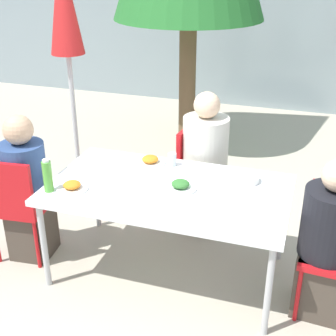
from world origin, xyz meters
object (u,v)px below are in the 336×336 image
at_px(chair_left, 17,201).
at_px(drinking_cup, 172,159).
at_px(person_left, 27,192).
at_px(person_right, 327,245).
at_px(chair_far, 198,168).
at_px(closed_umbrella, 65,19).
at_px(bottle, 48,176).
at_px(salad_bowl, 245,178).
at_px(chair_right, 336,241).
at_px(person_far, 205,167).

xyz_separation_m(chair_left, drinking_cup, (1.05, 0.55, 0.25)).
distance_m(person_left, drinking_cup, 1.13).
relative_size(person_left, drinking_cup, 11.62).
relative_size(person_right, chair_far, 1.27).
bearing_deg(drinking_cup, chair_far, 77.61).
height_order(closed_umbrella, bottle, closed_umbrella).
bearing_deg(person_right, drinking_cup, -16.09).
height_order(chair_far, salad_bowl, chair_far).
relative_size(person_right, bottle, 4.68).
relative_size(person_left, chair_far, 1.34).
height_order(chair_right, chair_far, same).
bearing_deg(salad_bowl, chair_left, -164.47).
height_order(person_left, person_far, person_far).
height_order(person_left, drinking_cup, person_left).
distance_m(person_left, chair_right, 2.25).
distance_m(chair_left, chair_far, 1.52).
xyz_separation_m(chair_left, salad_bowl, (1.64, 0.45, 0.23)).
distance_m(person_right, salad_bowl, 0.72).
height_order(chair_left, closed_umbrella, closed_umbrella).
xyz_separation_m(person_far, bottle, (-0.85, -1.04, 0.27)).
bearing_deg(person_far, chair_far, -122.00).
bearing_deg(salad_bowl, bottle, -155.94).
bearing_deg(chair_far, chair_left, -42.56).
bearing_deg(salad_bowl, chair_right, -21.90).
bearing_deg(person_far, person_right, 58.07).
bearing_deg(chair_left, chair_right, -0.89).
bearing_deg(chair_far, chair_right, 61.97).
xyz_separation_m(person_left, closed_umbrella, (-0.12, 1.02, 1.13)).
bearing_deg(salad_bowl, person_right, -29.59).
bearing_deg(person_left, drinking_cup, 18.85).
xyz_separation_m(person_right, chair_far, (-1.08, 0.87, -0.00)).
xyz_separation_m(closed_umbrella, salad_bowl, (1.72, -0.65, -0.94)).
bearing_deg(drinking_cup, chair_left, -152.55).
bearing_deg(salad_bowl, closed_umbrella, 159.30).
distance_m(chair_right, salad_bowl, 0.74).
distance_m(chair_right, closed_umbrella, 2.79).
xyz_separation_m(chair_left, bottle, (0.37, -0.11, 0.32)).
xyz_separation_m(chair_right, drinking_cup, (-1.23, 0.35, 0.25)).
height_order(person_left, person_right, person_left).
xyz_separation_m(chair_far, salad_bowl, (0.49, -0.53, 0.23)).
height_order(chair_left, chair_far, same).
relative_size(chair_left, person_left, 0.75).
height_order(person_left, chair_right, person_left).
relative_size(chair_left, chair_far, 1.00).
bearing_deg(bottle, salad_bowl, 24.06).
xyz_separation_m(person_left, chair_far, (1.11, 0.90, -0.04)).
bearing_deg(person_left, person_right, -4.88).
distance_m(chair_right, chair_far, 1.38).
height_order(chair_far, bottle, bottle).
bearing_deg(person_far, closed_umbrella, -90.88).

